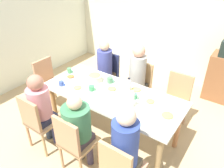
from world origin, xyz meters
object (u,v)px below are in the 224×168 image
object	(u,v)px
chair_1	(107,74)
cup_3	(110,80)
chair_3	(49,81)
person_5	(125,147)
person_4	(78,126)
bottle_1	(132,99)
dining_table	(112,98)
plate_3	(112,89)
chair_4	(74,141)
plate_5	(167,116)
bowl_0	(95,77)
person_0	(137,75)
chair_2	(38,120)
plate_0	(136,90)
chair_0	(139,85)
chair_6	(176,98)
plate_1	(78,88)
cup_2	(135,96)
plate_2	(150,102)
plate_4	(71,77)
person_2	(41,105)
bottle_0	(129,85)
cup_1	(62,83)
cup_0	(70,71)
cup_4	(92,88)

from	to	relation	value
chair_1	cup_3	distance (m)	0.82
chair_3	person_5	size ratio (longest dim) A/B	0.71
person_4	bottle_1	bearing A→B (deg)	57.42
dining_table	plate_3	xyz separation A→B (m)	(-0.04, 0.06, 0.10)
dining_table	chair_4	world-z (taller)	chair_4
plate_5	cup_3	distance (m)	1.06
plate_3	bowl_0	size ratio (longest dim) A/B	1.00
person_0	plate_5	distance (m)	1.13
chair_2	plate_0	distance (m)	1.43
person_5	bottle_1	bearing A→B (deg)	115.74
chair_0	chair_6	world-z (taller)	same
plate_1	plate_0	bearing A→B (deg)	31.42
bowl_0	cup_2	xyz separation A→B (m)	(0.75, -0.06, -0.02)
dining_table	bottle_1	world-z (taller)	bottle_1
plate_2	cup_2	world-z (taller)	cup_2
person_0	plate_1	bearing A→B (deg)	-117.32
plate_0	plate_4	distance (m)	1.07
cup_3	chair_3	bearing A→B (deg)	-169.76
person_2	plate_5	size ratio (longest dim) A/B	4.56
plate_2	bottle_0	bearing A→B (deg)	171.08
person_5	chair_6	size ratio (longest dim) A/B	1.42
dining_table	bottle_1	bearing A→B (deg)	-16.73
dining_table	chair_3	bearing A→B (deg)	180.00
cup_1	cup_2	size ratio (longest dim) A/B	1.05
cup_1	cup_0	bearing A→B (deg)	117.51
cup_1	bottle_1	distance (m)	1.12
chair_6	cup_0	distance (m)	1.77
person_0	bottle_0	xyz separation A→B (m)	(0.17, -0.55, 0.14)
person_2	cup_4	size ratio (longest dim) A/B	9.87
cup_4	bottle_1	world-z (taller)	bottle_1
cup_3	cup_1	bearing A→B (deg)	-138.39
cup_3	bottle_0	bearing A→B (deg)	-8.99
bowl_0	cup_4	world-z (taller)	bowl_0
dining_table	plate_0	world-z (taller)	plate_0
plate_1	cup_0	distance (m)	0.53
cup_1	cup_3	xyz separation A→B (m)	(0.54, 0.48, 0.01)
chair_6	plate_2	xyz separation A→B (m)	(-0.13, -0.70, 0.28)
chair_4	cup_0	distance (m)	1.32
bowl_0	cup_2	world-z (taller)	bowl_0
bottle_0	chair_1	bearing A→B (deg)	142.57
person_4	plate_0	distance (m)	1.00
plate_4	person_2	bearing A→B (deg)	-81.01
plate_4	bottle_1	size ratio (longest dim) A/B	0.85
person_0	plate_2	size ratio (longest dim) A/B	5.96
person_4	chair_3	bearing A→B (deg)	152.75
person_4	person_5	xyz separation A→B (m)	(0.67, 0.00, 0.06)
chair_4	bottle_1	size ratio (longest dim) A/B	3.71
chair_1	plate_1	distance (m)	1.06
bottle_0	plate_5	bearing A→B (deg)	-16.70
plate_0	cup_1	xyz separation A→B (m)	(-0.98, -0.51, 0.02)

